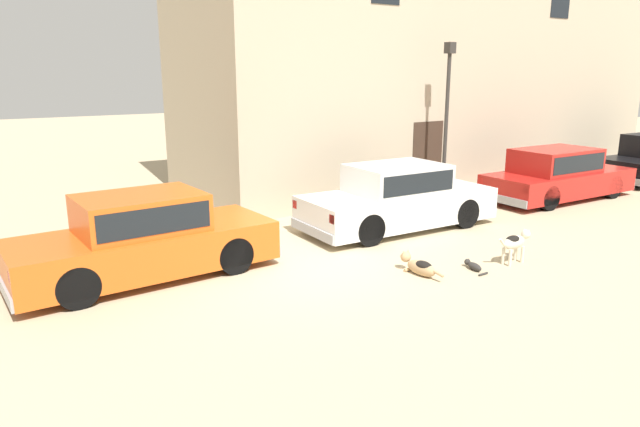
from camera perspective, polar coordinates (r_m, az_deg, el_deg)
name	(u,v)px	position (r m, az deg, el deg)	size (l,w,h in m)	color
ground_plane	(308,266)	(10.48, -1.23, -5.29)	(80.00, 80.00, 0.00)	tan
parked_sedan_nearest	(144,237)	(10.21, -17.11, -2.23)	(4.56, 1.88, 1.46)	#D15619
parked_sedan_second	(398,197)	(12.93, 7.73, 1.62)	(4.66, 1.89, 1.46)	silver
parked_sedan_third	(557,174)	(17.08, 22.56, 3.66)	(4.76, 1.81, 1.42)	#AD1E19
apartment_block	(433,49)	(19.90, 11.18, 15.79)	(16.58, 5.12, 8.35)	tan
stray_dog_spotted	(419,266)	(10.18, 9.83, -5.15)	(0.27, 1.03, 0.36)	tan
stray_dog_tan	(515,242)	(11.14, 18.87, -2.69)	(0.92, 0.23, 0.62)	beige
stray_cat	(473,266)	(10.66, 15.03, -5.06)	(0.29, 0.55, 0.16)	#2D2B28
street_lamp	(447,103)	(15.63, 12.55, 10.67)	(0.22, 0.22, 4.18)	#2D2B28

